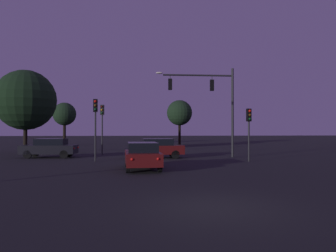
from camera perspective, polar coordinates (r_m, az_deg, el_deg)
ground_plane at (r=33.98m, az=-1.34°, el=-4.39°), size 168.00×168.00×0.00m
traffic_signal_mast_arm at (r=26.94m, az=7.54°, el=5.14°), size 6.35×0.39×7.22m
traffic_light_corner_left at (r=23.70m, az=13.86°, el=0.39°), size 0.34×0.37×3.71m
traffic_light_corner_right at (r=23.61m, az=-12.47°, el=1.49°), size 0.32×0.36×4.38m
traffic_light_median at (r=29.90m, az=-11.35°, el=1.13°), size 0.35×0.38×4.45m
car_nearside_lane at (r=18.59m, az=-4.48°, el=-5.07°), size 2.12×4.38×1.52m
car_crossing_left at (r=25.88m, az=-1.99°, el=-3.81°), size 4.42×2.02×1.52m
car_crossing_right at (r=27.89m, az=-19.83°, el=-3.55°), size 4.36×2.02×1.52m
tree_behind_sign at (r=47.79m, az=2.01°, el=2.27°), size 3.68×3.68×6.51m
tree_left_far at (r=33.32m, az=-23.47°, el=4.14°), size 5.58×5.58×7.77m
tree_center_horizon at (r=48.22m, az=-17.50°, el=1.95°), size 3.21×3.21×6.02m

